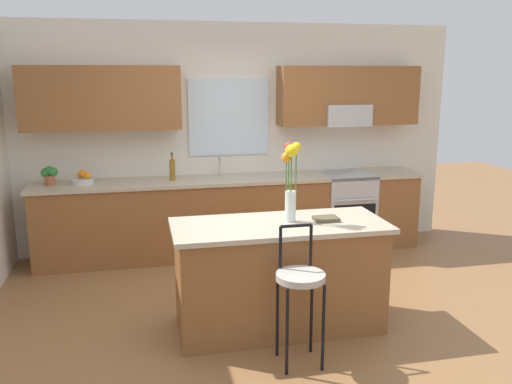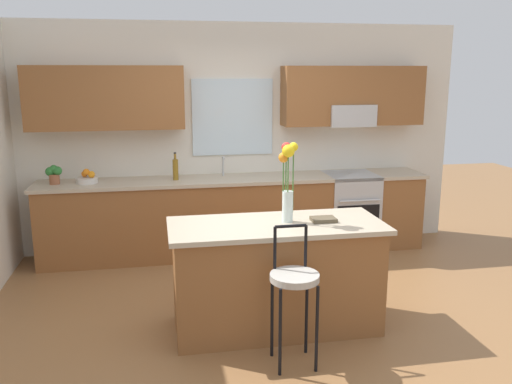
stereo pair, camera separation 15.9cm
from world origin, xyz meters
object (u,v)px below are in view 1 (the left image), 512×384
Objects in this scene: bar_stool_near at (300,283)px; cookbook at (326,219)px; kitchen_island at (279,276)px; potted_plant_small at (49,175)px; flower_vase at (291,177)px; bottle_olive_oil at (172,169)px; fruit_bowl_oranges at (83,180)px; oven_range at (345,210)px.

cookbook is (0.40, 0.58, 0.30)m from bar_stool_near.
kitchen_island is 8.24× the size of potted_plant_small.
bottle_olive_oil is at bearing 113.06° from flower_vase.
fruit_bowl_oranges is (-2.11, 2.00, 0.03)m from cookbook.
bar_stool_near reaches higher than oven_range.
flower_vase reaches higher than kitchen_island.
potted_plant_small is (-0.35, -0.00, 0.07)m from fruit_bowl_oranges.
potted_plant_small is at bearing 179.98° from bottle_olive_oil.
bar_stool_near is 1.58× the size of flower_vase.
bottle_olive_oil is (0.98, -0.00, 0.08)m from fruit_bowl_oranges.
flower_vase reaches higher than potted_plant_small.
oven_range is at bearing -0.52° from fruit_bowl_oranges.
oven_range and kitchen_island have the same top height.
bottle_olive_oil reaches higher than kitchen_island.
fruit_bowl_oranges is at bearing 179.48° from oven_range.
oven_range is 2.25m from cookbook.
oven_range is at bearing 55.02° from kitchen_island.
flower_vase is (-1.27, -1.93, 0.84)m from oven_range.
oven_range is at bearing 63.69° from cookbook.
cookbook is (0.40, -0.01, 0.47)m from kitchen_island.
fruit_bowl_oranges reaches higher than cookbook.
cookbook is 3.17m from potted_plant_small.
kitchen_island is (-1.37, -1.96, 0.00)m from oven_range.
bar_stool_near is 0.76m from cookbook.
bar_stool_near is at bearing -56.31° from fruit_bowl_oranges.
flower_vase is at bearing -42.18° from potted_plant_small.
fruit_bowl_oranges is at bearing 123.69° from bar_stool_near.
oven_range is 4.60× the size of cookbook.
potted_plant_small is at bearing 136.16° from kitchen_island.
potted_plant_small is (-2.16, 1.96, -0.26)m from flower_vase.
oven_range is 4.29× the size of potted_plant_small.
fruit_bowl_oranges is 0.35m from potted_plant_small.
fruit_bowl_oranges is (-1.81, 1.96, -0.33)m from flower_vase.
oven_range is 2.46m from flower_vase.
bar_stool_near is at bearing -118.25° from oven_range.
flower_vase is at bearing -47.23° from fruit_bowl_oranges.
kitchen_island is at bearing -49.13° from fruit_bowl_oranges.
oven_range is 2.90× the size of bottle_olive_oil.
fruit_bowl_oranges reaches higher than bar_stool_near.
potted_plant_small is at bearing 140.97° from cookbook.
potted_plant_small is at bearing 179.58° from oven_range.
bar_stool_near is 4.86× the size of potted_plant_small.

